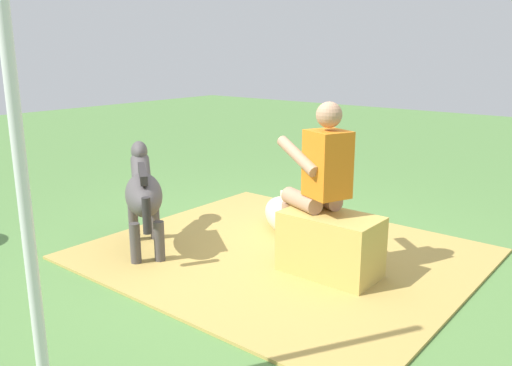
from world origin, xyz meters
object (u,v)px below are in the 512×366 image
at_px(person_seated, 318,178).
at_px(tent_pole_left, 21,173).
at_px(hay_bale, 330,246).
at_px(pony_lying, 293,219).
at_px(pony_standing, 143,192).

bearing_deg(person_seated, tent_pole_left, 88.47).
height_order(hay_bale, person_seated, person_seated).
bearing_deg(hay_bale, pony_lying, -36.44).
xyz_separation_m(hay_bale, person_seated, (0.16, -0.04, 0.52)).
relative_size(pony_standing, pony_lying, 0.90).
height_order(person_seated, tent_pole_left, tent_pole_left).
bearing_deg(tent_pole_left, pony_lying, -79.82).
height_order(pony_lying, tent_pole_left, tent_pole_left).
distance_m(pony_standing, tent_pole_left, 2.38).
xyz_separation_m(person_seated, pony_standing, (1.47, 0.58, -0.24)).
relative_size(pony_lying, tent_pole_left, 0.51).
relative_size(person_seated, pony_standing, 1.21).
height_order(person_seated, pony_standing, person_seated).
xyz_separation_m(hay_bale, tent_pole_left, (0.22, 2.33, 0.98)).
distance_m(hay_bale, tent_pole_left, 2.54).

